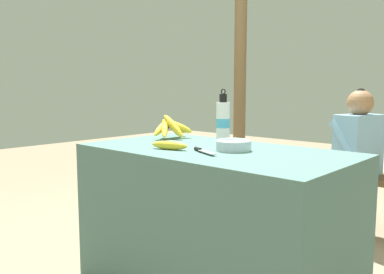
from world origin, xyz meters
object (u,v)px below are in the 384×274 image
at_px(serving_bowl, 233,145).
at_px(loose_banana_front, 169,145).
at_px(water_bottle, 223,122).
at_px(wooden_bench, 355,184).
at_px(support_post_near, 240,56).
at_px(banana_bunch_ripe, 171,127).
at_px(seated_vendor, 352,150).
at_px(knife, 202,150).
at_px(banana_bunch_green, 311,159).

relative_size(serving_bowl, loose_banana_front, 0.86).
xyz_separation_m(water_bottle, wooden_bench, (0.31, 1.20, -0.52)).
bearing_deg(support_post_near, banana_bunch_ripe, -70.47).
bearing_deg(seated_vendor, support_post_near, 2.46).
xyz_separation_m(loose_banana_front, wooden_bench, (0.38, 1.56, -0.42)).
distance_m(banana_bunch_ripe, seated_vendor, 1.40).
height_order(serving_bowl, support_post_near, support_post_near).
bearing_deg(wooden_bench, banana_bunch_ripe, -119.38).
distance_m(loose_banana_front, seated_vendor, 1.58).
height_order(loose_banana_front, knife, loose_banana_front).
bearing_deg(wooden_bench, loose_banana_front, -103.54).
xyz_separation_m(serving_bowl, wooden_bench, (0.12, 1.36, -0.43)).
bearing_deg(wooden_bench, water_bottle, -104.45).
height_order(knife, banana_bunch_green, knife).
relative_size(serving_bowl, water_bottle, 0.58).
bearing_deg(banana_bunch_ripe, serving_bowl, -12.67).
xyz_separation_m(banana_bunch_ripe, seated_vendor, (0.66, 1.21, -0.21)).
height_order(banana_bunch_ripe, banana_bunch_green, banana_bunch_ripe).
bearing_deg(water_bottle, knife, -69.80).
bearing_deg(water_bottle, loose_banana_front, -100.43).
xyz_separation_m(banana_bunch_ripe, knife, (0.50, -0.28, -0.06)).
bearing_deg(wooden_bench, banana_bunch_green, -179.56).
bearing_deg(water_bottle, banana_bunch_green, 92.26).
height_order(serving_bowl, wooden_bench, serving_bowl).
bearing_deg(serving_bowl, knife, -117.03).
relative_size(banana_bunch_ripe, serving_bowl, 1.78).
distance_m(knife, banana_bunch_green, 1.54).
height_order(loose_banana_front, support_post_near, support_post_near).
relative_size(water_bottle, wooden_bench, 0.22).
height_order(water_bottle, support_post_near, support_post_near).
distance_m(banana_bunch_ripe, serving_bowl, 0.59).
height_order(banana_bunch_ripe, water_bottle, water_bottle).
relative_size(wooden_bench, banana_bunch_green, 5.13).
bearing_deg(knife, water_bottle, 133.12).
height_order(serving_bowl, seated_vendor, seated_vendor).
height_order(seated_vendor, support_post_near, support_post_near).
relative_size(banana_bunch_ripe, seated_vendor, 0.29).
bearing_deg(banana_bunch_green, support_post_near, 166.25).
bearing_deg(loose_banana_front, seated_vendor, 77.37).
xyz_separation_m(wooden_bench, seated_vendor, (-0.03, -0.02, 0.26)).
height_order(water_bottle, wooden_bench, water_bottle).
distance_m(serving_bowl, knife, 0.17).
bearing_deg(banana_bunch_green, wooden_bench, 0.44).
bearing_deg(loose_banana_front, knife, 12.89).
bearing_deg(knife, support_post_near, 143.33).
xyz_separation_m(water_bottle, loose_banana_front, (-0.07, -0.36, -0.10)).
bearing_deg(support_post_near, water_bottle, -57.54).
height_order(banana_bunch_ripe, wooden_bench, banana_bunch_ripe).
bearing_deg(seated_vendor, water_bottle, 90.01).
distance_m(knife, wooden_bench, 1.58).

